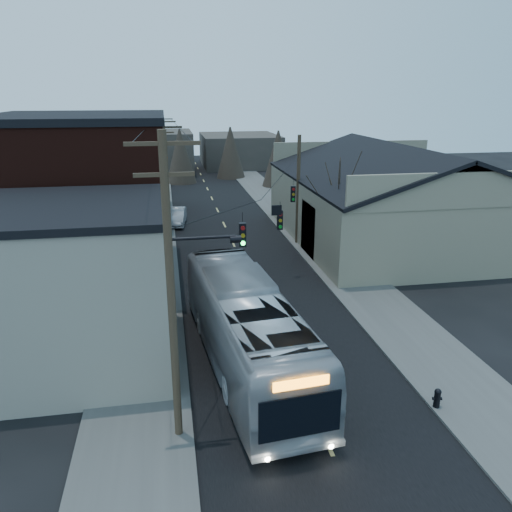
% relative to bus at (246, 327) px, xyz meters
% --- Properties ---
extents(ground, '(160.00, 160.00, 0.00)m').
position_rel_bus_xyz_m(ground, '(1.90, -7.33, -1.87)').
color(ground, black).
rests_on(ground, ground).
extents(road_surface, '(9.00, 110.00, 0.02)m').
position_rel_bus_xyz_m(road_surface, '(1.90, 22.67, -1.86)').
color(road_surface, black).
rests_on(road_surface, ground).
extents(sidewalk_left, '(4.00, 110.00, 0.12)m').
position_rel_bus_xyz_m(sidewalk_left, '(-4.60, 22.67, -1.81)').
color(sidewalk_left, '#474744').
rests_on(sidewalk_left, ground).
extents(sidewalk_right, '(4.00, 110.00, 0.12)m').
position_rel_bus_xyz_m(sidewalk_right, '(8.40, 22.67, -1.81)').
color(sidewalk_right, '#474744').
rests_on(sidewalk_right, ground).
extents(building_clapboard, '(8.00, 8.00, 7.00)m').
position_rel_bus_xyz_m(building_clapboard, '(-7.10, 1.67, 1.63)').
color(building_clapboard, gray).
rests_on(building_clapboard, ground).
extents(building_brick, '(10.00, 12.00, 10.00)m').
position_rel_bus_xyz_m(building_brick, '(-8.10, 12.67, 3.13)').
color(building_brick, black).
rests_on(building_brick, ground).
extents(building_left_far, '(9.00, 14.00, 7.00)m').
position_rel_bus_xyz_m(building_left_far, '(-7.60, 28.67, 1.63)').
color(building_left_far, '#38332C').
rests_on(building_left_far, ground).
extents(warehouse, '(16.16, 20.60, 7.73)m').
position_rel_bus_xyz_m(warehouse, '(14.90, 17.67, 0.83)').
color(warehouse, gray).
rests_on(warehouse, ground).
extents(building_far_left, '(10.00, 12.00, 6.00)m').
position_rel_bus_xyz_m(building_far_left, '(-4.10, 57.67, 1.13)').
color(building_far_left, '#38332C').
rests_on(building_far_left, ground).
extents(building_far_right, '(12.00, 14.00, 5.00)m').
position_rel_bus_xyz_m(building_far_right, '(8.90, 62.67, 0.63)').
color(building_far_right, '#38332C').
rests_on(building_far_right, ground).
extents(bare_tree, '(0.40, 0.40, 7.20)m').
position_rel_bus_xyz_m(bare_tree, '(8.40, 12.67, 1.73)').
color(bare_tree, black).
rests_on(bare_tree, ground).
extents(utility_lines, '(11.24, 45.28, 10.50)m').
position_rel_bus_xyz_m(utility_lines, '(-1.21, 16.82, 3.09)').
color(utility_lines, '#382B1E').
rests_on(utility_lines, ground).
extents(bus, '(4.44, 13.66, 3.74)m').
position_rel_bus_xyz_m(bus, '(0.00, 0.00, 0.00)').
color(bus, '#9EA3A9').
rests_on(bus, ground).
extents(parked_car, '(2.09, 4.74, 1.51)m').
position_rel_bus_xyz_m(parked_car, '(-2.40, 25.53, -1.11)').
color(parked_car, '#9D9EA4').
rests_on(parked_car, ground).
extents(fire_hydrant, '(0.37, 0.27, 0.78)m').
position_rel_bus_xyz_m(fire_hydrant, '(6.60, -4.52, -1.33)').
color(fire_hydrant, black).
rests_on(fire_hydrant, sidewalk_right).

